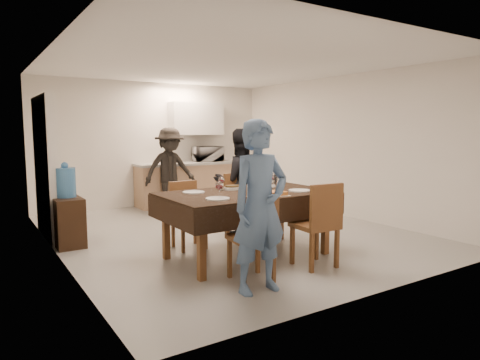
{
  "coord_description": "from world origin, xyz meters",
  "views": [
    {
      "loc": [
        -3.41,
        -5.68,
        1.6
      ],
      "look_at": [
        0.04,
        -0.3,
        0.85
      ],
      "focal_mm": 32.0,
      "sensor_mm": 36.0,
      "label": 1
    }
  ],
  "objects_px": {
    "dining_table": "(247,195)",
    "wine_bottle": "(242,180)",
    "savoury_tart": "(272,193)",
    "person_kitchen": "(170,169)",
    "microwave": "(208,154)",
    "person_near": "(260,207)",
    "person_far": "(239,182)",
    "water_pitcher": "(272,182)",
    "water_jug": "(65,182)",
    "console": "(67,221)"
  },
  "relations": [
    {
      "from": "console",
      "to": "person_kitchen",
      "type": "xyz_separation_m",
      "value": [
        2.28,
        1.68,
        0.49
      ]
    },
    {
      "from": "person_near",
      "to": "person_far",
      "type": "bearing_deg",
      "value": 62.4
    },
    {
      "from": "water_jug",
      "to": "microwave",
      "type": "distance_m",
      "value": 4.01
    },
    {
      "from": "wine_bottle",
      "to": "microwave",
      "type": "xyz_separation_m",
      "value": [
        1.63,
        3.9,
        0.1
      ]
    },
    {
      "from": "dining_table",
      "to": "person_kitchen",
      "type": "distance_m",
      "value": 3.53
    },
    {
      "from": "person_far",
      "to": "water_pitcher",
      "type": "bearing_deg",
      "value": 96.6
    },
    {
      "from": "dining_table",
      "to": "wine_bottle",
      "type": "distance_m",
      "value": 0.2
    },
    {
      "from": "wine_bottle",
      "to": "person_far",
      "type": "relative_size",
      "value": 0.19
    },
    {
      "from": "dining_table",
      "to": "person_near",
      "type": "height_order",
      "value": "person_near"
    },
    {
      "from": "dining_table",
      "to": "wine_bottle",
      "type": "xyz_separation_m",
      "value": [
        -0.05,
        0.05,
        0.19
      ]
    },
    {
      "from": "person_far",
      "to": "savoury_tart",
      "type": "bearing_deg",
      "value": 89.43
    },
    {
      "from": "dining_table",
      "to": "water_jug",
      "type": "relative_size",
      "value": 5.2
    },
    {
      "from": "water_jug",
      "to": "savoury_tart",
      "type": "bearing_deg",
      "value": -49.03
    },
    {
      "from": "console",
      "to": "person_near",
      "type": "height_order",
      "value": "person_near"
    },
    {
      "from": "wine_bottle",
      "to": "person_kitchen",
      "type": "distance_m",
      "value": 3.49
    },
    {
      "from": "savoury_tart",
      "to": "microwave",
      "type": "relative_size",
      "value": 0.62
    },
    {
      "from": "wine_bottle",
      "to": "person_near",
      "type": "xyz_separation_m",
      "value": [
        -0.5,
        -1.1,
        -0.13
      ]
    },
    {
      "from": "wine_bottle",
      "to": "dining_table",
      "type": "bearing_deg",
      "value": -45.0
    },
    {
      "from": "microwave",
      "to": "person_far",
      "type": "xyz_separation_m",
      "value": [
        -1.03,
        -2.9,
        -0.26
      ]
    },
    {
      "from": "console",
      "to": "water_pitcher",
      "type": "relative_size",
      "value": 3.34
    },
    {
      "from": "water_pitcher",
      "to": "person_near",
      "type": "height_order",
      "value": "person_near"
    },
    {
      "from": "wine_bottle",
      "to": "console",
      "type": "bearing_deg",
      "value": 134.84
    },
    {
      "from": "wine_bottle",
      "to": "person_near",
      "type": "relative_size",
      "value": 0.18
    },
    {
      "from": "water_pitcher",
      "to": "person_kitchen",
      "type": "bearing_deg",
      "value": 88.08
    },
    {
      "from": "dining_table",
      "to": "console",
      "type": "bearing_deg",
      "value": 134.23
    },
    {
      "from": "savoury_tart",
      "to": "person_kitchen",
      "type": "distance_m",
      "value": 3.89
    },
    {
      "from": "water_pitcher",
      "to": "savoury_tart",
      "type": "distance_m",
      "value": 0.42
    },
    {
      "from": "water_jug",
      "to": "person_far",
      "type": "xyz_separation_m",
      "value": [
        2.36,
        -0.77,
        -0.07
      ]
    },
    {
      "from": "console",
      "to": "person_far",
      "type": "xyz_separation_m",
      "value": [
        2.36,
        -0.77,
        0.47
      ]
    },
    {
      "from": "water_jug",
      "to": "wine_bottle",
      "type": "bearing_deg",
      "value": -45.16
    },
    {
      "from": "water_pitcher",
      "to": "person_far",
      "type": "xyz_separation_m",
      "value": [
        0.2,
        1.1,
        -0.13
      ]
    },
    {
      "from": "dining_table",
      "to": "water_pitcher",
      "type": "relative_size",
      "value": 9.76
    },
    {
      "from": "person_kitchen",
      "to": "water_jug",
      "type": "bearing_deg",
      "value": -143.69
    },
    {
      "from": "savoury_tart",
      "to": "person_near",
      "type": "bearing_deg",
      "value": -134.13
    },
    {
      "from": "water_pitcher",
      "to": "dining_table",
      "type": "bearing_deg",
      "value": 171.87
    },
    {
      "from": "wine_bottle",
      "to": "water_pitcher",
      "type": "bearing_deg",
      "value": -14.04
    },
    {
      "from": "dining_table",
      "to": "water_jug",
      "type": "xyz_separation_m",
      "value": [
        -1.81,
        1.82,
        0.09
      ]
    },
    {
      "from": "savoury_tart",
      "to": "person_kitchen",
      "type": "height_order",
      "value": "person_kitchen"
    },
    {
      "from": "person_far",
      "to": "person_kitchen",
      "type": "xyz_separation_m",
      "value": [
        -0.08,
        2.45,
        0.01
      ]
    },
    {
      "from": "water_jug",
      "to": "water_pitcher",
      "type": "xyz_separation_m",
      "value": [
        2.16,
        -1.87,
        0.06
      ]
    },
    {
      "from": "savoury_tart",
      "to": "person_kitchen",
      "type": "xyz_separation_m",
      "value": [
        0.37,
        3.88,
        -0.03
      ]
    },
    {
      "from": "console",
      "to": "person_near",
      "type": "distance_m",
      "value": 3.18
    },
    {
      "from": "person_near",
      "to": "person_kitchen",
      "type": "distance_m",
      "value": 4.66
    },
    {
      "from": "water_jug",
      "to": "person_far",
      "type": "distance_m",
      "value": 2.49
    },
    {
      "from": "microwave",
      "to": "person_far",
      "type": "bearing_deg",
      "value": 70.44
    },
    {
      "from": "person_far",
      "to": "person_kitchen",
      "type": "distance_m",
      "value": 2.45
    },
    {
      "from": "savoury_tart",
      "to": "microwave",
      "type": "height_order",
      "value": "microwave"
    },
    {
      "from": "console",
      "to": "wine_bottle",
      "type": "height_order",
      "value": "wine_bottle"
    },
    {
      "from": "person_far",
      "to": "console",
      "type": "bearing_deg",
      "value": -1.18
    },
    {
      "from": "person_near",
      "to": "person_kitchen",
      "type": "xyz_separation_m",
      "value": [
        1.02,
        4.55,
        -0.03
      ]
    }
  ]
}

